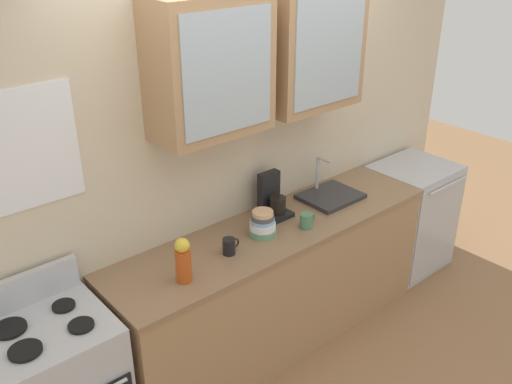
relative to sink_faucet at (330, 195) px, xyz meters
name	(u,v)px	position (x,y,z in m)	size (l,w,h in m)	color
ground_plane	(274,338)	(-0.57, -0.07, -0.93)	(10.00, 10.00, 0.00)	#936B47
back_wall_unit	(246,137)	(-0.58, 0.23, 0.51)	(4.18, 0.43, 2.55)	beige
counter	(275,285)	(-0.57, -0.07, -0.48)	(2.38, 0.60, 0.91)	#A87F56
sink_faucet	(330,195)	(0.00, 0.00, 0.00)	(0.40, 0.33, 0.28)	#2D2D30
bowl_stack	(263,224)	(-0.70, -0.07, 0.05)	(0.17, 0.17, 0.17)	#669972
vase	(183,260)	(-1.36, -0.17, 0.11)	(0.09, 0.09, 0.27)	#BF4C19
cup_near_sink	(307,221)	(-0.43, -0.19, 0.03)	(0.12, 0.08, 0.10)	#4C7F59
cup_near_bowls	(229,246)	(-1.00, -0.11, 0.03)	(0.11, 0.08, 0.10)	black
dishwasher	(409,216)	(0.94, -0.07, -0.48)	(0.64, 0.59, 0.91)	silver
coffee_maker	(273,199)	(-0.47, 0.09, 0.09)	(0.17, 0.20, 0.29)	black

